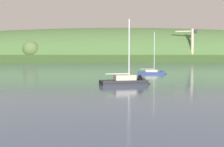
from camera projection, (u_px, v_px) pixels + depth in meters
name	position (u px, v px, depth m)	size (l,w,h in m)	color
far_shoreline_hill	(136.00, 61.00, 218.00)	(558.45, 87.54, 50.67)	#314A21
dockside_crane	(192.00, 46.00, 188.49)	(13.55, 7.36, 21.84)	#4C4C51
sailboat_near_mooring	(155.00, 74.00, 60.62)	(6.45, 3.06, 9.72)	navy
sailboat_outer_reach	(130.00, 83.00, 37.31)	(6.93, 3.38, 9.45)	#232328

